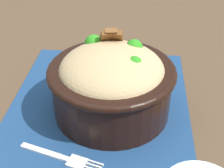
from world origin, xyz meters
name	(u,v)px	position (x,y,z in m)	size (l,w,h in m)	color
table	(103,142)	(0.00, 0.00, 0.64)	(1.17, 0.86, 0.72)	#4C3826
placemat	(98,114)	(0.01, -0.01, 0.72)	(0.41, 0.31, 0.00)	navy
bowl	(112,79)	(-0.01, 0.02, 0.78)	(0.20, 0.20, 0.13)	black
fork	(64,158)	(0.12, -0.04, 0.73)	(0.05, 0.13, 0.00)	silver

